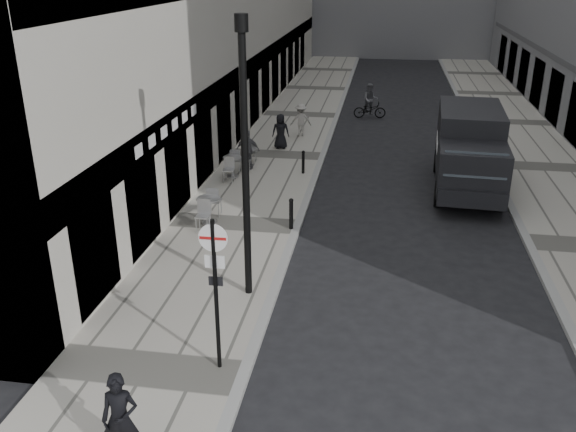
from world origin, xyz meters
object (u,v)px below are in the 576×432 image
at_px(lamppost, 245,150).
at_px(panel_van, 469,146).
at_px(sign_post, 215,276).
at_px(cyclist, 370,105).
at_px(walking_man, 120,419).

xyz_separation_m(lamppost, panel_van, (6.26, 9.12, -2.23)).
bearing_deg(sign_post, lamppost, 91.09).
height_order(lamppost, cyclist, lamppost).
xyz_separation_m(walking_man, cyclist, (3.19, 25.53, -0.23)).
distance_m(walking_man, panel_van, 16.52).
relative_size(sign_post, panel_van, 0.53).
xyz_separation_m(lamppost, cyclist, (2.35, 19.75, -3.12)).
bearing_deg(walking_man, cyclist, 73.19).
bearing_deg(sign_post, panel_van, 62.95).
bearing_deg(panel_van, sign_post, -113.59).
distance_m(walking_man, sign_post, 3.12).
bearing_deg(walking_man, lamppost, 72.01).
height_order(walking_man, lamppost, lamppost).
bearing_deg(sign_post, walking_man, -108.77).
height_order(sign_post, cyclist, sign_post).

